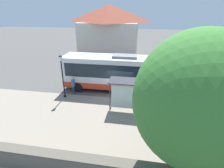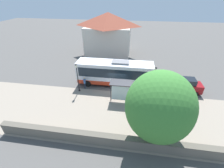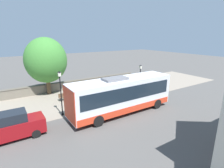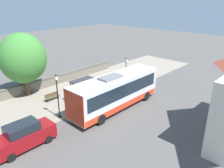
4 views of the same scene
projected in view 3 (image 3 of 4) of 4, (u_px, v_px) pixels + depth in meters
name	position (u px, v px, depth m)	size (l,w,h in m)	color
ground_plane	(107.00, 107.00, 19.03)	(120.00, 120.00, 0.00)	#514F4C
sidewalk_plaza	(89.00, 95.00, 22.67)	(9.00, 44.00, 0.02)	gray
stone_wall	(77.00, 84.00, 25.78)	(0.60, 20.00, 1.23)	#6B6356
bus	(122.00, 94.00, 17.17)	(2.73, 10.77, 3.71)	silver
bus_shelter	(93.00, 86.00, 19.49)	(1.59, 2.74, 2.56)	#2D2D33
pedestrian	(140.00, 91.00, 20.95)	(0.34, 0.24, 1.77)	#2D3347
bench	(66.00, 96.00, 20.92)	(0.40, 1.72, 0.88)	brown
street_lamp_near	(140.00, 78.00, 21.52)	(0.28, 0.28, 4.13)	black
street_lamp_far	(61.00, 90.00, 16.37)	(0.28, 0.28, 4.38)	black
shade_tree	(46.00, 60.00, 22.08)	(5.21, 5.21, 7.35)	brown
parked_car_behind_bus	(11.00, 127.00, 12.90)	(1.83, 4.57, 2.09)	maroon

